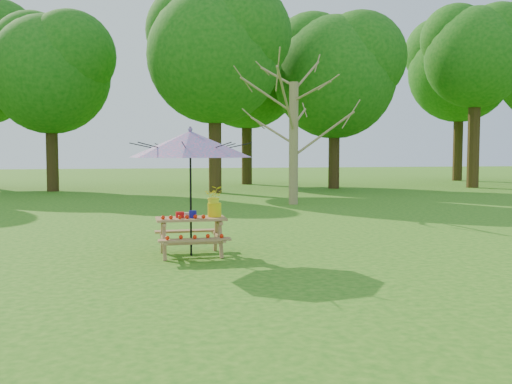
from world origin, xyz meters
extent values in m
plane|color=#226513|center=(0.00, 0.00, 0.00)|extent=(120.00, 120.00, 0.00)
cylinder|color=olive|center=(6.01, 14.04, 2.11)|extent=(0.35, 0.35, 4.22)
cube|color=olive|center=(1.44, 4.93, 0.65)|extent=(1.20, 0.62, 0.04)
cube|color=olive|center=(1.44, 4.38, 0.36)|extent=(1.20, 0.22, 0.04)
cube|color=olive|center=(1.44, 5.48, 0.36)|extent=(1.20, 0.22, 0.04)
cylinder|color=black|center=(1.44, 4.93, 1.12)|extent=(0.04, 0.04, 2.25)
cone|color=#1E70AA|center=(1.44, 4.93, 1.95)|extent=(2.57, 2.57, 0.46)
sphere|color=#1E70AA|center=(1.44, 4.93, 2.20)|extent=(0.08, 0.08, 0.08)
cube|color=red|center=(1.26, 4.98, 0.72)|extent=(0.14, 0.12, 0.10)
cylinder|color=#121294|center=(1.47, 4.86, 0.74)|extent=(0.13, 0.13, 0.13)
cube|color=beige|center=(1.41, 5.14, 0.71)|extent=(0.13, 0.13, 0.07)
cylinder|color=yellow|center=(1.86, 4.97, 0.79)|extent=(0.24, 0.24, 0.24)
imported|color=yellow|center=(1.86, 4.97, 1.03)|extent=(0.39, 0.35, 0.36)
camera|label=1|loc=(0.36, -4.96, 1.81)|focal=40.00mm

